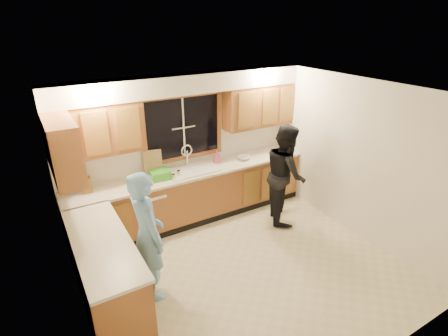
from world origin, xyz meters
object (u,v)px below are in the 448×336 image
object	(u,v)px
dishwasher	(147,210)
woman	(285,174)
man	(148,236)
stove	(118,303)
knife_block	(87,185)
dish_crate	(160,175)
bowl	(244,158)
sink	(192,174)
soap_bottle	(217,156)

from	to	relation	value
dishwasher	woman	world-z (taller)	woman
man	woman	world-z (taller)	same
stove	knife_block	distance (m)	2.00
dish_crate	bowl	world-z (taller)	dish_crate
man	dish_crate	distance (m)	1.51
dishwasher	stove	xyz separation A→B (m)	(-0.95, -1.81, 0.04)
man	bowl	xyz separation A→B (m)	(2.29, 1.34, 0.09)
sink	knife_block	size ratio (longest dim) A/B	3.56
sink	dish_crate	bearing A→B (deg)	-178.25
dish_crate	soap_bottle	distance (m)	1.13
sink	dishwasher	size ratio (longest dim) A/B	1.05
bowl	woman	bearing A→B (deg)	-67.28
man	soap_bottle	world-z (taller)	man
bowl	man	bearing A→B (deg)	-149.73
sink	man	distance (m)	1.85
sink	man	world-z (taller)	man
stove	dishwasher	bearing A→B (deg)	62.31
dishwasher	dish_crate	world-z (taller)	dish_crate
sink	knife_block	world-z (taller)	sink
sink	dish_crate	world-z (taller)	sink
knife_block	bowl	world-z (taller)	knife_block
sink	bowl	distance (m)	1.03
dishwasher	bowl	bearing A→B (deg)	-0.17
dishwasher	dish_crate	bearing A→B (deg)	-0.65
knife_block	bowl	bearing A→B (deg)	2.18
sink	man	bearing A→B (deg)	-132.93
stove	soap_bottle	distance (m)	3.10
knife_block	man	bearing A→B (deg)	-69.85
dishwasher	stove	distance (m)	2.04
man	bowl	bearing A→B (deg)	-63.30
dishwasher	woman	xyz separation A→B (m)	(2.21, -0.79, 0.45)
sink	stove	world-z (taller)	sink
dish_crate	soap_bottle	bearing A→B (deg)	6.77
soap_bottle	bowl	bearing A→B (deg)	-15.66
man	dishwasher	bearing A→B (deg)	-20.67
knife_block	soap_bottle	distance (m)	2.21
sink	man	size ratio (longest dim) A/B	0.50
stove	knife_block	xyz separation A→B (m)	(0.13, 1.91, 0.59)
man	soap_bottle	xyz separation A→B (m)	(1.81, 1.47, 0.17)
soap_bottle	woman	bearing A→B (deg)	-48.43
sink	dish_crate	xyz separation A→B (m)	(-0.58, -0.02, 0.12)
sink	stove	distance (m)	2.60
woman	man	bearing A→B (deg)	129.14
woman	knife_block	world-z (taller)	woman
sink	dishwasher	distance (m)	0.96
stove	dish_crate	size ratio (longest dim) A/B	3.04
woman	dish_crate	size ratio (longest dim) A/B	5.80
knife_block	woman	bearing A→B (deg)	-11.89
sink	soap_bottle	size ratio (longest dim) A/B	4.03
dishwasher	man	size ratio (longest dim) A/B	0.48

